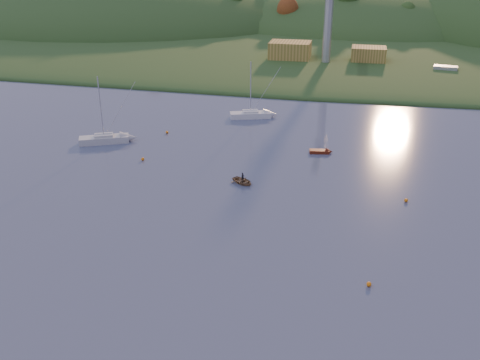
% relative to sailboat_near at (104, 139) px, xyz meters
% --- Properties ---
extents(far_shore, '(620.00, 220.00, 1.50)m').
position_rel_sailboat_near_xyz_m(far_shore, '(31.23, 174.17, -0.75)').
color(far_shore, '#28461C').
rests_on(far_shore, ground).
extents(shore_slope, '(640.00, 150.00, 7.00)m').
position_rel_sailboat_near_xyz_m(shore_slope, '(31.23, 109.17, -0.75)').
color(shore_slope, '#28461C').
rests_on(shore_slope, ground).
extents(hill_left_far, '(120.00, 100.00, 32.00)m').
position_rel_sailboat_near_xyz_m(hill_left_far, '(-128.77, 159.17, -0.75)').
color(hill_left_far, '#28461C').
rests_on(hill_left_far, ground).
extents(hill_left, '(170.00, 140.00, 44.00)m').
position_rel_sailboat_near_xyz_m(hill_left, '(-58.77, 144.17, -0.75)').
color(hill_left, '#28461C').
rests_on(hill_left, ground).
extents(hill_center, '(140.00, 120.00, 36.00)m').
position_rel_sailboat_near_xyz_m(hill_center, '(41.23, 154.17, -0.75)').
color(hill_center, '#28461C').
rests_on(hill_center, ground).
extents(hillside_trees, '(280.00, 50.00, 32.00)m').
position_rel_sailboat_near_xyz_m(hillside_trees, '(31.23, 129.17, -0.75)').
color(hillside_trees, '#294E1B').
rests_on(hillside_trees, ground).
extents(wharf, '(42.00, 16.00, 2.40)m').
position_rel_sailboat_near_xyz_m(wharf, '(36.23, 66.17, 0.45)').
color(wharf, slate).
rests_on(wharf, ground).
extents(shed_west, '(11.00, 8.00, 4.80)m').
position_rel_sailboat_near_xyz_m(shed_west, '(23.23, 67.17, 4.05)').
color(shed_west, olive).
rests_on(shed_west, wharf).
extents(shed_east, '(9.00, 7.00, 4.00)m').
position_rel_sailboat_near_xyz_m(shed_east, '(44.23, 68.17, 3.65)').
color(shed_east, olive).
rests_on(shed_east, wharf).
extents(dock_crane, '(3.20, 28.00, 20.30)m').
position_rel_sailboat_near_xyz_m(dock_crane, '(33.23, 62.56, 16.43)').
color(dock_crane, '#B7B7BC').
rests_on(dock_crane, wharf).
extents(sailboat_near, '(8.61, 5.78, 11.56)m').
position_rel_sailboat_near_xyz_m(sailboat_near, '(0.00, 0.00, 0.00)').
color(sailboat_near, silver).
rests_on(sailboat_near, ground).
extents(sailboat_far, '(8.34, 4.82, 11.09)m').
position_rel_sailboat_near_xyz_m(sailboat_far, '(21.81, 19.68, -0.02)').
color(sailboat_far, white).
rests_on(sailboat_far, ground).
extents(canoe, '(4.30, 4.02, 0.73)m').
position_rel_sailboat_near_xyz_m(canoe, '(26.99, -11.64, -0.38)').
color(canoe, '#8B6F4D').
rests_on(canoe, ground).
extents(paddler, '(0.57, 0.62, 1.42)m').
position_rel_sailboat_near_xyz_m(paddler, '(26.99, -11.64, -0.04)').
color(paddler, black).
rests_on(paddler, ground).
extents(red_tender, '(3.93, 1.86, 1.28)m').
position_rel_sailboat_near_xyz_m(red_tender, '(37.46, 3.12, -0.48)').
color(red_tender, '#611F0D').
rests_on(red_tender, ground).
extents(work_vessel, '(13.97, 6.72, 3.45)m').
position_rel_sailboat_near_xyz_m(work_vessel, '(63.31, 62.17, 0.48)').
color(work_vessel, slate).
rests_on(work_vessel, ground).
extents(buoy_0, '(0.50, 0.50, 0.50)m').
position_rel_sailboat_near_xyz_m(buoy_0, '(44.68, -33.54, -0.50)').
color(buoy_0, orange).
rests_on(buoy_0, ground).
extents(buoy_1, '(0.50, 0.50, 0.50)m').
position_rel_sailboat_near_xyz_m(buoy_1, '(49.53, -12.82, -0.50)').
color(buoy_1, orange).
rests_on(buoy_1, ground).
extents(buoy_2, '(0.50, 0.50, 0.50)m').
position_rel_sailboat_near_xyz_m(buoy_2, '(9.62, -6.37, -0.50)').
color(buoy_2, orange).
rests_on(buoy_2, ground).
extents(buoy_3, '(0.50, 0.50, 0.50)m').
position_rel_sailboat_near_xyz_m(buoy_3, '(8.93, 7.00, -0.50)').
color(buoy_3, orange).
rests_on(buoy_3, ground).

